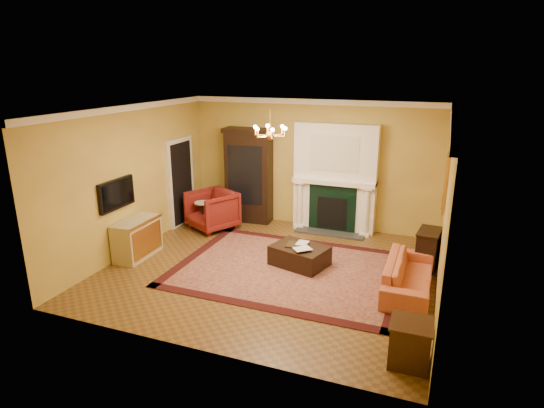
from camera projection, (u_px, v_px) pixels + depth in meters
The scene contains 26 objects.
floor at pixel (270, 269), 8.69m from camera, with size 6.00×5.50×0.02m, color brown.
ceiling at pixel (270, 109), 7.80m from camera, with size 6.00×5.50×0.02m, color white.
wall_back at pixel (312, 164), 10.71m from camera, with size 6.00×0.02×3.00m, color #D7BF4D.
wall_front at pixel (192, 248), 5.78m from camera, with size 6.00×0.02×3.00m, color #D7BF4D.
wall_left at pixel (133, 179), 9.27m from camera, with size 0.02×5.50×3.00m, color #D7BF4D.
wall_right at pixel (446, 212), 7.22m from camera, with size 0.02×5.50×3.00m, color #D7BF4D.
fireplace at pixel (335, 181), 10.43m from camera, with size 1.90×0.70×2.50m.
crown_molding at pixel (288, 108), 8.67m from camera, with size 6.00×5.50×0.12m.
doorway at pixel (181, 182), 10.90m from camera, with size 0.08×1.05×2.10m.
tv_panel at pixel (117, 194), 8.76m from camera, with size 0.09×0.95×0.58m.
gilt_mirror at pixel (446, 182), 8.44m from camera, with size 0.06×0.76×1.05m.
chandelier at pixel (270, 132), 7.92m from camera, with size 0.63×0.55×0.53m.
oriental_rug at pixel (289, 269), 8.64m from camera, with size 4.24×3.18×0.02m, color #4D101F.
china_cabinet at pixel (249, 178), 11.10m from camera, with size 1.10×0.50×2.20m, color black.
wingback_armchair at pixel (212, 208), 10.69m from camera, with size 0.98×0.92×1.01m, color maroon.
pedestal_table at pixel (203, 213), 10.75m from camera, with size 0.36×0.36×0.65m.
commode at pixel (137, 238), 9.15m from camera, with size 0.49×1.04×0.78m, color #BEB28B.
coral_sofa at pixel (409, 270), 7.77m from camera, with size 1.91×0.56×0.75m, color #C3633E.
end_table at pixel (410, 344), 5.86m from camera, with size 0.50×0.50×0.58m, color #321D0D.
console_table at pixel (428, 250), 8.67m from camera, with size 0.37×0.64×0.72m, color black.
leather_ottoman at pixel (300, 255), 8.79m from camera, with size 1.02×0.74×0.38m, color black.
ottoman_tray at pixel (297, 245), 8.75m from camera, with size 0.42×0.33×0.03m, color black.
book_a at pixel (297, 236), 8.77m from camera, with size 0.21×0.03×0.29m, color gray.
book_b at pixel (300, 240), 8.56m from camera, with size 0.23×0.02×0.32m, color gray.
topiary_left at pixel (309, 168), 10.52m from camera, with size 0.14×0.14×0.38m.
topiary_right at pixel (362, 171), 10.09m from camera, with size 0.17×0.17×0.46m.
Camera 1 is at (2.86, -7.40, 3.74)m, focal length 30.00 mm.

